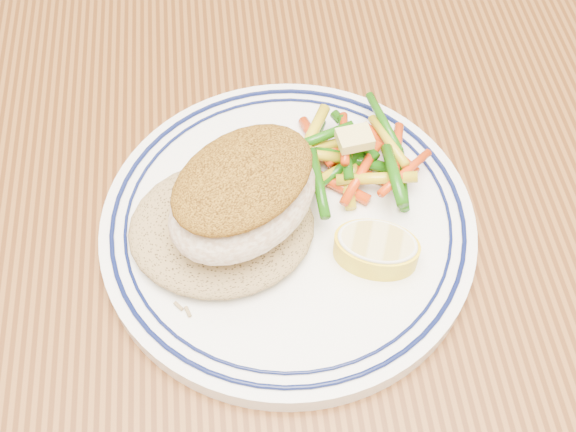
{
  "coord_description": "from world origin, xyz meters",
  "views": [
    {
      "loc": [
        -0.04,
        -0.25,
        1.16
      ],
      "look_at": [
        -0.01,
        0.01,
        0.77
      ],
      "focal_mm": 45.0,
      "sensor_mm": 36.0,
      "label": 1
    }
  ],
  "objects_px": {
    "fish_fillet": "(243,195)",
    "lemon_wedge": "(376,248)",
    "rice_pilaf": "(221,224)",
    "dining_table": "(307,304)",
    "plate": "(288,225)",
    "vegetable_pile": "(349,158)"
  },
  "relations": [
    {
      "from": "fish_fillet",
      "to": "lemon_wedge",
      "type": "relative_size",
      "value": 1.96
    },
    {
      "from": "rice_pilaf",
      "to": "dining_table",
      "type": "bearing_deg",
      "value": -0.24
    },
    {
      "from": "plate",
      "to": "rice_pilaf",
      "type": "distance_m",
      "value": 0.05
    },
    {
      "from": "vegetable_pile",
      "to": "lemon_wedge",
      "type": "height_order",
      "value": "vegetable_pile"
    },
    {
      "from": "fish_fillet",
      "to": "lemon_wedge",
      "type": "distance_m",
      "value": 0.09
    },
    {
      "from": "plate",
      "to": "lemon_wedge",
      "type": "relative_size",
      "value": 3.87
    },
    {
      "from": "rice_pilaf",
      "to": "fish_fillet",
      "type": "bearing_deg",
      "value": -3.03
    },
    {
      "from": "rice_pilaf",
      "to": "vegetable_pile",
      "type": "xyz_separation_m",
      "value": [
        0.09,
        0.04,
        0.0
      ]
    },
    {
      "from": "vegetable_pile",
      "to": "dining_table",
      "type": "bearing_deg",
      "value": -126.8
    },
    {
      "from": "dining_table",
      "to": "fish_fillet",
      "type": "distance_m",
      "value": 0.16
    },
    {
      "from": "fish_fillet",
      "to": "lemon_wedge",
      "type": "height_order",
      "value": "fish_fillet"
    },
    {
      "from": "fish_fillet",
      "to": "vegetable_pile",
      "type": "relative_size",
      "value": 1.15
    },
    {
      "from": "fish_fillet",
      "to": "lemon_wedge",
      "type": "bearing_deg",
      "value": -19.58
    },
    {
      "from": "plate",
      "to": "rice_pilaf",
      "type": "xyz_separation_m",
      "value": [
        -0.04,
        -0.01,
        0.02
      ]
    },
    {
      "from": "rice_pilaf",
      "to": "fish_fillet",
      "type": "relative_size",
      "value": 0.95
    },
    {
      "from": "dining_table",
      "to": "plate",
      "type": "xyz_separation_m",
      "value": [
        -0.01,
        0.01,
        0.11
      ]
    },
    {
      "from": "plate",
      "to": "lemon_wedge",
      "type": "xyz_separation_m",
      "value": [
        0.05,
        -0.03,
        0.02
      ]
    },
    {
      "from": "rice_pilaf",
      "to": "lemon_wedge",
      "type": "distance_m",
      "value": 0.1
    },
    {
      "from": "vegetable_pile",
      "to": "plate",
      "type": "bearing_deg",
      "value": -141.49
    },
    {
      "from": "plate",
      "to": "fish_fillet",
      "type": "bearing_deg",
      "value": -166.86
    },
    {
      "from": "plate",
      "to": "lemon_wedge",
      "type": "height_order",
      "value": "lemon_wedge"
    },
    {
      "from": "dining_table",
      "to": "rice_pilaf",
      "type": "relative_size",
      "value": 12.62
    }
  ]
}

